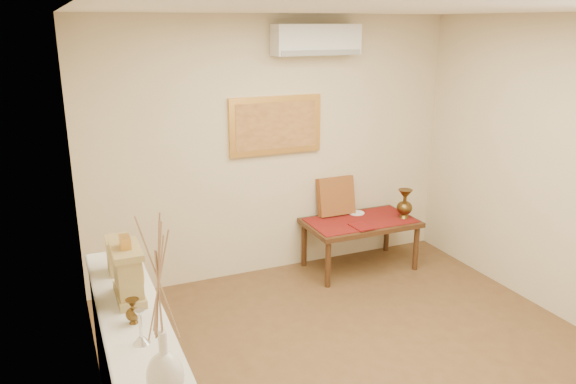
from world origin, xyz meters
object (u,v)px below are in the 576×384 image
brass_urn_tall (405,200)px  low_table (360,226)px  white_vase (160,312)px  wooden_chest (119,255)px  display_ledge (138,383)px  mantel_clock (128,272)px

brass_urn_tall → low_table: size_ratio=0.33×
low_table → white_vase: bearing=-133.7°
wooden_chest → low_table: bearing=25.6°
low_table → display_ledge: bearing=-144.9°
display_ledge → mantel_clock: bearing=82.9°
white_vase → wooden_chest: 1.53m
wooden_chest → display_ledge: bearing=-91.9°
low_table → brass_urn_tall: bearing=-13.5°
brass_urn_tall → wooden_chest: (-3.13, -1.15, 0.35)m
brass_urn_tall → wooden_chest: 3.36m
mantel_clock → low_table: size_ratio=0.34×
mantel_clock → low_table: 3.22m
white_vase → brass_urn_tall: white_vase is taller
wooden_chest → mantel_clock: bearing=-89.7°
white_vase → low_table: size_ratio=0.74×
wooden_chest → low_table: 3.01m
brass_urn_tall → mantel_clock: (-3.13, -1.58, 0.40)m
white_vase → brass_urn_tall: (3.13, 2.65, -0.67)m
white_vase → display_ledge: (-0.03, 0.89, -0.93)m
white_vase → mantel_clock: bearing=90.4°
white_vase → mantel_clock: white_vase is taller
brass_urn_tall → low_table: (-0.48, 0.12, -0.27)m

